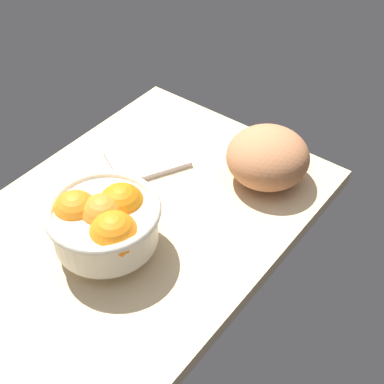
% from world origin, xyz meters
% --- Properties ---
extents(ground_plane, '(0.80, 0.52, 0.03)m').
position_xyz_m(ground_plane, '(0.00, 0.00, -0.01)').
color(ground_plane, beige).
extents(fruit_bowl, '(0.19, 0.19, 0.12)m').
position_xyz_m(fruit_bowl, '(0.05, 0.01, 0.07)').
color(fruit_bowl, beige).
rests_on(fruit_bowl, ground).
extents(bread_loaf, '(0.23, 0.23, 0.11)m').
position_xyz_m(bread_loaf, '(-0.27, 0.13, 0.06)').
color(bread_loaf, '#C57D50').
rests_on(bread_loaf, ground).
extents(napkin_folded, '(0.19, 0.17, 0.01)m').
position_xyz_m(napkin_folded, '(-0.17, -0.09, 0.01)').
color(napkin_folded, silver).
rests_on(napkin_folded, ground).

